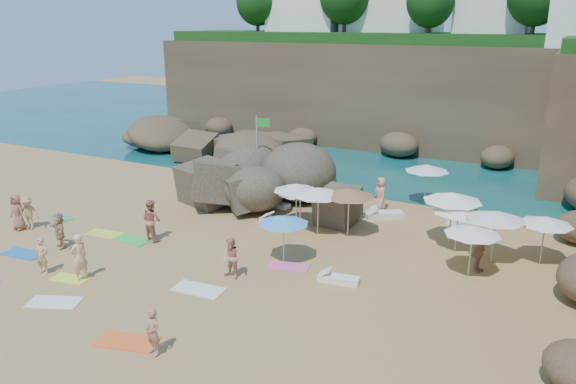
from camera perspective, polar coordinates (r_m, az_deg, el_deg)
The scene contains 45 objects.
ground at distance 25.56m, azimuth -7.15°, elevation -5.43°, with size 120.00×120.00×0.00m, color tan.
seawater at distance 52.04m, azimuth 12.06°, elevation 5.93°, with size 120.00×120.00×0.00m, color #0C4751.
cliff_back at distance 46.13m, azimuth 13.03°, elevation 9.51°, with size 44.00×8.00×8.00m, color brown.
rock_promontory at distance 44.13m, azimuth -7.10°, elevation 4.21°, with size 12.00×7.00×2.00m, color brown, non-canonical shape.
marina_masts at distance 58.17m, azimuth -3.79°, elevation 10.39°, with size 3.10×0.10×6.00m.
rock_outcrop at distance 30.29m, azimuth -1.49°, elevation -1.65°, with size 8.36×6.27×3.34m, color brown, non-canonical shape.
flag_pole at distance 32.62m, azimuth -2.95°, elevation 4.91°, with size 0.87×0.23×4.49m.
parasol_0 at distance 26.13m, azimuth 3.10°, elevation 0.06°, with size 2.41×2.41×2.27m.
parasol_1 at distance 31.30m, azimuth 13.94°, elevation 2.40°, with size 2.38×2.38×2.25m.
parasol_2 at distance 24.46m, azimuth 20.37°, elevation -2.26°, with size 2.39×2.39×2.26m.
parasol_3 at distance 25.19m, azimuth 24.71°, elevation -2.66°, with size 2.18×2.18×2.06m.
parasol_5 at distance 27.15m, azimuth 0.86°, elevation 0.49°, with size 2.27×2.27×2.15m.
parasol_6 at distance 26.00m, azimuth 6.22°, elevation -0.06°, with size 2.43×2.43×2.29m.
parasol_7 at distance 25.76m, azimuth 16.39°, elevation -0.49°, with size 2.60×2.60×2.46m.
parasol_8 at distance 25.27m, azimuth 16.95°, elevation -1.64°, with size 2.23×2.23×2.11m.
parasol_9 at distance 26.91m, azimuth 1.26°, elevation 0.17°, with size 2.19×2.19×2.07m.
parasol_10 at distance 23.09m, azimuth -0.45°, elevation -2.87°, with size 2.13×2.13×2.01m.
parasol_11 at distance 22.94m, azimuth 18.25°, elevation -3.73°, with size 2.20×2.20×2.08m.
lounger_0 at distance 30.55m, azimuth -1.30°, elevation -1.23°, with size 1.69×0.56×0.26m, color white.
lounger_1 at distance 29.01m, azimuth 17.51°, elevation -3.05°, with size 1.71×0.57×0.27m, color white.
lounger_2 at distance 29.21m, azimuth 9.75°, elevation -2.31°, with size 1.94×0.65×0.30m, color white.
lounger_3 at distance 27.80m, azimuth -1.23°, elevation -3.10°, with size 1.74×0.58×0.27m, color white.
lounger_4 at distance 29.44m, azimuth 9.77°, elevation -2.19°, with size 1.71×0.57×0.27m, color silver.
lounger_5 at distance 22.04m, azimuth 5.18°, elevation -8.81°, with size 1.59×0.53×0.25m, color white.
towel_2 at distance 19.01m, azimuth -16.04°, elevation -14.36°, with size 1.95×0.97×0.03m, color orange.
towel_3 at distance 26.94m, azimuth -15.57°, elevation -4.71°, with size 1.79×0.89×0.03m, color green.
towel_4 at distance 28.07m, azimuth -18.13°, elevation -4.05°, with size 1.72×0.86×0.03m, color #DDEC3E.
towel_5 at distance 22.19m, azimuth -22.66°, elevation -10.29°, with size 1.84×0.92×0.03m, color white.
towel_8 at distance 27.06m, azimuth -25.30°, elevation -5.68°, with size 1.83×0.92×0.03m, color blue.
towel_9 at distance 23.27m, azimuth 0.05°, elevation -7.58°, with size 1.69×0.85×0.03m, color pink.
towel_11 at distance 31.14m, azimuth -22.10°, elevation -2.40°, with size 1.49×0.74×0.03m, color green.
towel_12 at distance 23.83m, azimuth -21.26°, elevation -8.22°, with size 1.47×0.73×0.03m, color #DFEB3E.
towel_13 at distance 21.69m, azimuth -9.08°, elevation -9.73°, with size 1.93×0.96×0.03m, color white.
person_stand_0 at distance 24.42m, azimuth -23.73°, elevation -5.98°, with size 0.55×0.36×1.52m, color tan.
person_stand_1 at distance 26.39m, azimuth -13.71°, elevation -2.79°, with size 0.95×0.74×1.95m, color #B66B5B.
person_stand_2 at distance 32.96m, azimuth -3.44°, elevation 1.32°, with size 1.02×0.42×1.58m, color #E5AA82.
person_stand_3 at distance 23.84m, azimuth 18.81°, elevation -5.88°, with size 0.93×0.39×1.59m, color #AB7055.
person_stand_4 at distance 30.08m, azimuth 9.39°, elevation -0.20°, with size 0.89×0.49×1.82m, color #E19576.
person_stand_5 at distance 32.12m, azimuth -8.29°, elevation 0.65°, with size 1.37×0.40×1.48m, color #A47952.
person_stand_6 at distance 23.27m, azimuth -20.47°, elevation -6.22°, with size 0.69×0.45×1.90m, color #FBC18E.
person_lie_0 at distance 29.98m, azimuth -24.76°, elevation -3.05°, with size 1.05×1.62×0.43m, color tan.
person_lie_2 at distance 30.12m, azimuth -25.63°, elevation -3.05°, with size 0.85×1.74×0.46m, color #965B4B.
person_lie_3 at distance 27.03m, azimuth -22.07°, elevation -4.85°, with size 1.47×1.58×0.42m, color tan.
person_lie_4 at distance 18.09m, azimuth -13.42°, elevation -15.29°, with size 0.54×1.48×0.36m, color tan.
person_lie_5 at distance 22.30m, azimuth -5.70°, elevation -7.98°, with size 0.79×1.63×0.62m, color tan.
Camera 1 is at (13.72, -19.25, 9.72)m, focal length 35.00 mm.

